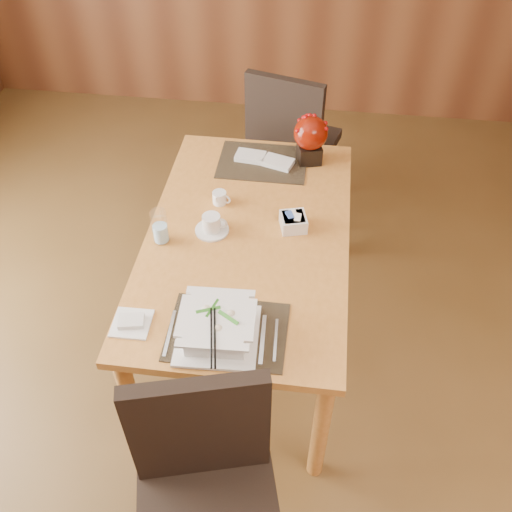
# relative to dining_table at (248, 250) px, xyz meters

# --- Properties ---
(ground) EXTENTS (6.00, 6.00, 0.00)m
(ground) POSITION_rel_dining_table_xyz_m (0.00, -0.60, -0.65)
(ground) COLOR brown
(ground) RESTS_ON ground
(dining_table) EXTENTS (0.90, 1.50, 0.75)m
(dining_table) POSITION_rel_dining_table_xyz_m (0.00, 0.00, 0.00)
(dining_table) COLOR #CA8138
(dining_table) RESTS_ON ground
(placemat_near) EXTENTS (0.45, 0.33, 0.01)m
(placemat_near) POSITION_rel_dining_table_xyz_m (0.00, -0.55, 0.10)
(placemat_near) COLOR black
(placemat_near) RESTS_ON dining_table
(placemat_far) EXTENTS (0.45, 0.33, 0.01)m
(placemat_far) POSITION_rel_dining_table_xyz_m (0.00, 0.55, 0.10)
(placemat_far) COLOR black
(placemat_far) RESTS_ON dining_table
(soup_setting) EXTENTS (0.32, 0.32, 0.12)m
(soup_setting) POSITION_rel_dining_table_xyz_m (-0.03, -0.58, 0.16)
(soup_setting) COLOR silver
(soup_setting) RESTS_ON dining_table
(coffee_cup) EXTENTS (0.15, 0.15, 0.09)m
(coffee_cup) POSITION_rel_dining_table_xyz_m (-0.16, 0.00, 0.13)
(coffee_cup) COLOR silver
(coffee_cup) RESTS_ON dining_table
(water_glass) EXTENTS (0.09, 0.09, 0.16)m
(water_glass) POSITION_rel_dining_table_xyz_m (-0.37, -0.09, 0.18)
(water_glass) COLOR white
(water_glass) RESTS_ON dining_table
(creamer_jug) EXTENTS (0.11, 0.11, 0.06)m
(creamer_jug) POSITION_rel_dining_table_xyz_m (-0.16, 0.20, 0.13)
(creamer_jug) COLOR silver
(creamer_jug) RESTS_ON dining_table
(sugar_caddy) EXTENTS (0.14, 0.14, 0.07)m
(sugar_caddy) POSITION_rel_dining_table_xyz_m (0.20, 0.07, 0.13)
(sugar_caddy) COLOR silver
(sugar_caddy) RESTS_ON dining_table
(berry_decor) EXTENTS (0.17, 0.17, 0.25)m
(berry_decor) POSITION_rel_dining_table_xyz_m (0.23, 0.60, 0.24)
(berry_decor) COLOR black
(berry_decor) RESTS_ON dining_table
(napkins_far) EXTENTS (0.32, 0.17, 0.03)m
(napkins_far) POSITION_rel_dining_table_xyz_m (0.02, 0.55, 0.12)
(napkins_far) COLOR silver
(napkins_far) RESTS_ON dining_table
(bread_plate) EXTENTS (0.15, 0.15, 0.01)m
(bread_plate) POSITION_rel_dining_table_xyz_m (-0.37, -0.56, 0.10)
(bread_plate) COLOR silver
(bread_plate) RESTS_ON dining_table
(near_chair) EXTENTS (0.59, 0.59, 1.03)m
(near_chair) POSITION_rel_dining_table_xyz_m (0.01, -1.09, -0.07)
(near_chair) COLOR black
(near_chair) RESTS_ON ground
(far_chair) EXTENTS (0.58, 0.58, 1.02)m
(far_chair) POSITION_rel_dining_table_xyz_m (0.10, 1.07, -0.08)
(far_chair) COLOR black
(far_chair) RESTS_ON ground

